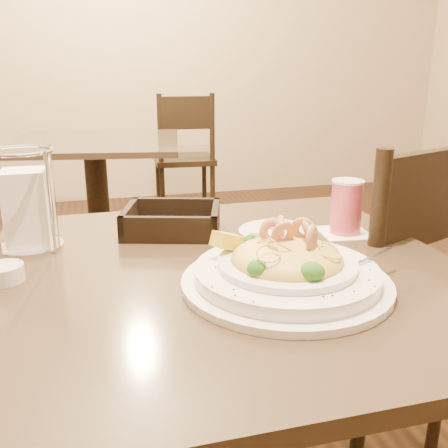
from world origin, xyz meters
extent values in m
cylinder|color=black|center=(0.00, 0.00, 0.36)|extent=(0.12, 0.12, 0.66)
cube|color=#4B3E2A|center=(0.00, 0.00, 0.71)|extent=(0.90, 0.90, 0.03)
cylinder|color=black|center=(-0.22, 1.92, 0.01)|extent=(0.52, 0.52, 0.03)
cylinder|color=black|center=(-0.22, 1.92, 0.36)|extent=(0.12, 0.12, 0.66)
cube|color=#4B3E2A|center=(-0.22, 1.92, 0.71)|extent=(1.04, 1.04, 0.03)
cube|color=black|center=(0.45, 0.27, 0.45)|extent=(0.54, 0.54, 0.04)
cylinder|color=black|center=(0.55, 0.50, 0.21)|extent=(0.04, 0.04, 0.43)
cylinder|color=black|center=(0.21, 0.37, 0.21)|extent=(0.04, 0.04, 0.43)
cylinder|color=black|center=(0.68, 0.17, 0.21)|extent=(0.04, 0.04, 0.43)
cylinder|color=black|center=(0.34, 0.04, 0.21)|extent=(0.04, 0.04, 0.43)
cylinder|color=black|center=(0.34, 0.04, 0.70)|extent=(0.04, 0.04, 0.46)
cube|color=black|center=(0.51, 0.10, 0.80)|extent=(0.35, 0.16, 0.22)
cube|color=black|center=(0.42, 2.73, 0.45)|extent=(0.44, 0.44, 0.04)
cylinder|color=black|center=(0.61, 2.90, 0.21)|extent=(0.04, 0.04, 0.43)
cylinder|color=black|center=(0.25, 2.92, 0.21)|extent=(0.04, 0.04, 0.43)
cylinder|color=black|center=(0.59, 2.54, 0.21)|extent=(0.04, 0.04, 0.43)
cylinder|color=black|center=(0.23, 2.56, 0.21)|extent=(0.04, 0.04, 0.43)
cylinder|color=black|center=(0.59, 2.54, 0.70)|extent=(0.04, 0.04, 0.46)
cylinder|color=black|center=(0.23, 2.56, 0.70)|extent=(0.04, 0.04, 0.46)
cube|color=black|center=(0.41, 2.55, 0.80)|extent=(0.36, 0.05, 0.22)
cylinder|color=white|center=(0.08, -0.11, 0.73)|extent=(0.36, 0.36, 0.01)
cylinder|color=white|center=(0.08, -0.11, 0.75)|extent=(0.32, 0.32, 0.02)
cylinder|color=white|center=(0.08, -0.11, 0.76)|extent=(0.24, 0.24, 0.01)
ellipsoid|color=gold|center=(0.08, -0.11, 0.77)|extent=(0.19, 0.19, 0.07)
cube|color=yellow|center=(-0.01, -0.04, 0.79)|extent=(0.07, 0.06, 0.05)
cube|color=silver|center=(0.23, -0.12, 0.76)|extent=(0.13, 0.06, 0.01)
cube|color=silver|center=(0.16, -0.12, 0.77)|extent=(0.04, 0.03, 0.00)
torus|color=gold|center=(0.07, -0.11, 0.78)|extent=(0.05, 0.05, 0.02)
torus|color=gold|center=(0.07, -0.12, 0.79)|extent=(0.04, 0.05, 0.03)
torus|color=gold|center=(0.07, -0.07, 0.80)|extent=(0.04, 0.04, 0.03)
torus|color=gold|center=(0.14, -0.15, 0.79)|extent=(0.05, 0.04, 0.03)
torus|color=gold|center=(0.04, -0.09, 0.80)|extent=(0.04, 0.04, 0.03)
torus|color=gold|center=(0.02, -0.16, 0.80)|extent=(0.05, 0.05, 0.02)
torus|color=gold|center=(0.11, -0.10, 0.78)|extent=(0.04, 0.05, 0.04)
torus|color=gold|center=(0.05, -0.12, 0.79)|extent=(0.05, 0.05, 0.01)
torus|color=gold|center=(0.13, -0.16, 0.79)|extent=(0.04, 0.04, 0.01)
torus|color=gold|center=(0.08, -0.07, 0.78)|extent=(0.04, 0.05, 0.03)
torus|color=gold|center=(0.07, -0.11, 0.78)|extent=(0.07, 0.07, 0.02)
torus|color=gold|center=(0.06, -0.13, 0.80)|extent=(0.05, 0.06, 0.04)
torus|color=gold|center=(0.07, -0.06, 0.78)|extent=(0.05, 0.04, 0.03)
torus|color=gold|center=(0.02, -0.15, 0.78)|extent=(0.03, 0.04, 0.04)
torus|color=gold|center=(0.05, -0.05, 0.79)|extent=(0.03, 0.04, 0.02)
torus|color=gold|center=(0.08, -0.11, 0.79)|extent=(0.07, 0.07, 0.02)
torus|color=gold|center=(0.08, -0.12, 0.78)|extent=(0.04, 0.04, 0.01)
torus|color=gold|center=(0.06, -0.12, 0.80)|extent=(0.07, 0.07, 0.02)
torus|color=#E69E71|center=(0.07, -0.10, 0.82)|extent=(0.05, 0.03, 0.05)
torus|color=#E69E71|center=(0.11, -0.14, 0.82)|extent=(0.04, 0.04, 0.04)
torus|color=#E69E71|center=(0.11, -0.09, 0.82)|extent=(0.05, 0.05, 0.05)
torus|color=#E69E71|center=(0.06, -0.09, 0.82)|extent=(0.05, 0.03, 0.05)
torus|color=#E69E71|center=(0.11, -0.11, 0.82)|extent=(0.04, 0.05, 0.05)
torus|color=#E69E71|center=(0.07, -0.07, 0.82)|extent=(0.04, 0.05, 0.05)
ellipsoid|color=#1B4E11|center=(0.14, -0.07, 0.78)|extent=(0.04, 0.04, 0.03)
ellipsoid|color=#1B4E11|center=(0.04, -0.04, 0.78)|extent=(0.04, 0.04, 0.03)
ellipsoid|color=#1B4E11|center=(0.01, -0.16, 0.78)|extent=(0.04, 0.04, 0.03)
ellipsoid|color=#1B4E11|center=(0.08, -0.19, 0.78)|extent=(0.04, 0.04, 0.03)
cube|color=#266619|center=(-0.04, -0.20, 0.76)|extent=(0.00, 0.00, 0.00)
cube|color=#266619|center=(0.08, -0.24, 0.76)|extent=(0.00, 0.00, 0.00)
cube|color=#266619|center=(-0.04, -0.18, 0.76)|extent=(0.00, 0.00, 0.00)
cube|color=#266619|center=(0.20, -0.10, 0.76)|extent=(0.00, 0.00, 0.00)
cube|color=#266619|center=(-0.02, -0.23, 0.76)|extent=(0.00, 0.00, 0.00)
cube|color=#266619|center=(-0.04, -0.08, 0.76)|extent=(0.00, 0.00, 0.00)
cube|color=#266619|center=(0.17, 0.01, 0.76)|extent=(0.00, 0.00, 0.00)
cube|color=#266619|center=(0.21, -0.16, 0.76)|extent=(0.00, 0.00, 0.00)
cube|color=#266619|center=(0.18, -0.23, 0.76)|extent=(0.00, 0.00, 0.00)
cube|color=#266619|center=(0.03, 0.00, 0.76)|extent=(0.00, 0.00, 0.00)
cube|color=#266619|center=(0.21, -0.12, 0.76)|extent=(0.00, 0.00, 0.00)
cube|color=#266619|center=(0.14, -0.23, 0.76)|extent=(0.00, 0.00, 0.00)
cube|color=#266619|center=(0.07, 0.03, 0.76)|extent=(0.00, 0.00, 0.00)
cube|color=#266619|center=(0.18, -0.20, 0.76)|extent=(0.00, 0.00, 0.00)
cube|color=#266619|center=(-0.03, -0.05, 0.76)|extent=(0.00, 0.00, 0.00)
cube|color=#266619|center=(0.10, -0.24, 0.76)|extent=(0.00, 0.00, 0.00)
cube|color=#266619|center=(-0.07, -0.16, 0.76)|extent=(0.00, 0.00, 0.00)
cube|color=white|center=(0.32, 0.13, 0.72)|extent=(0.12, 0.12, 0.00)
cylinder|color=#CC485E|center=(0.32, 0.13, 0.78)|extent=(0.07, 0.07, 0.12)
cylinder|color=white|center=(0.32, 0.13, 0.84)|extent=(0.07, 0.07, 0.01)
cube|color=black|center=(-0.06, 0.24, 0.73)|extent=(0.26, 0.23, 0.02)
cube|color=black|center=(0.03, 0.21, 0.76)|extent=(0.06, 0.17, 0.04)
cube|color=black|center=(-0.16, 0.27, 0.76)|extent=(0.06, 0.17, 0.04)
cube|color=black|center=(-0.04, 0.32, 0.76)|extent=(0.21, 0.07, 0.04)
cube|color=black|center=(-0.09, 0.16, 0.76)|extent=(0.21, 0.07, 0.04)
cylinder|color=silver|center=(-0.37, 0.21, 0.73)|extent=(0.13, 0.13, 0.01)
torus|color=silver|center=(-0.37, 0.21, 0.93)|extent=(0.13, 0.13, 0.01)
cube|color=white|center=(-0.37, 0.21, 0.81)|extent=(0.10, 0.10, 0.16)
cylinder|color=silver|center=(-0.32, 0.16, 0.83)|extent=(0.01, 0.01, 0.21)
cylinder|color=silver|center=(-0.42, 0.26, 0.83)|extent=(0.01, 0.01, 0.21)
cylinder|color=silver|center=(-0.32, 0.26, 0.83)|extent=(0.01, 0.01, 0.21)
cylinder|color=white|center=(0.16, 0.16, 0.73)|extent=(0.24, 0.24, 0.01)
cylinder|color=white|center=(-0.40, 0.04, 0.74)|extent=(0.08, 0.08, 0.03)
camera|label=1|loc=(-0.23, -0.85, 1.08)|focal=40.00mm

